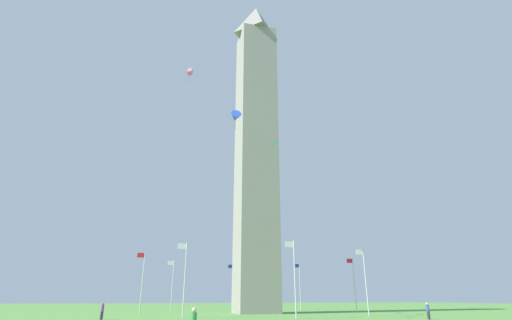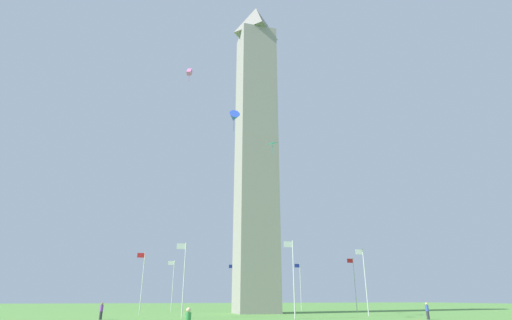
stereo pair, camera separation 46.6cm
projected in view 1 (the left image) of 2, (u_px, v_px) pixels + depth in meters
name	position (u px, v px, depth m)	size (l,w,h in m)	color
ground_plane	(256.00, 313.00, 55.05)	(260.00, 260.00, 0.00)	#548C3D
obelisk_monument	(256.00, 138.00, 64.54)	(6.09, 6.09, 55.36)	gray
flagpole_n	(142.00, 280.00, 52.57)	(1.12, 0.14, 8.25)	silver
flagpole_ne	(185.00, 276.00, 43.28)	(1.12, 0.14, 8.25)	silver
flagpole_e	(294.00, 275.00, 41.79)	(1.12, 0.14, 8.25)	silver
flagpole_se	(365.00, 278.00, 48.96)	(1.12, 0.14, 8.25)	silver
flagpole_s	(354.00, 282.00, 60.60)	(1.12, 0.14, 8.25)	silver
flagpole_sw	(300.00, 284.00, 69.89)	(1.12, 0.14, 8.25)	silver
flagpole_w	(233.00, 284.00, 71.38)	(1.12, 0.14, 8.25)	silver
flagpole_nw	(172.00, 283.00, 64.21)	(1.12, 0.14, 8.25)	silver
person_blue_shirt	(428.00, 311.00, 39.75)	(0.32, 0.32, 1.65)	#2D2D38
person_purple_shirt	(102.00, 311.00, 39.27)	(0.32, 0.32, 1.68)	#2D2D38
kite_cyan_diamond	(273.00, 144.00, 48.25)	(1.31, 1.32, 1.55)	#33C6D1
kite_pink_box	(190.00, 72.00, 53.64)	(0.91, 1.21, 2.26)	pink
kite_blue_delta	(235.00, 117.00, 42.61)	(1.20, 1.46, 2.41)	blue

